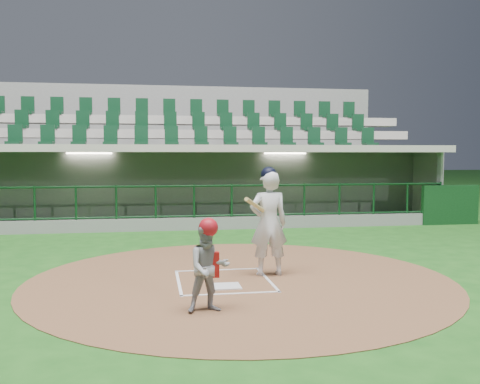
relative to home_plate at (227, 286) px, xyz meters
name	(u,v)px	position (x,y,z in m)	size (l,w,h in m)	color
ground	(221,278)	(0.00, 0.70, -0.02)	(120.00, 120.00, 0.00)	#194E16
dirt_circle	(240,279)	(0.30, 0.50, -0.02)	(7.20, 7.20, 0.01)	brown
home_plate	(227,286)	(0.00, 0.00, 0.00)	(0.43, 0.43, 0.02)	silver
batter_box_chalk	(224,281)	(0.00, 0.40, 0.00)	(1.55, 1.80, 0.01)	white
dugout_structure	(191,192)	(0.05, 8.53, 0.94)	(16.40, 3.70, 3.00)	slate
seating_deck	(184,174)	(0.00, 11.61, 1.40)	(17.00, 6.72, 5.15)	slate
batter	(268,221)	(0.84, 0.72, 0.94)	(0.88, 0.87, 1.91)	silver
catcher	(209,266)	(-0.43, -1.29, 0.62)	(0.63, 0.52, 1.27)	#96969B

